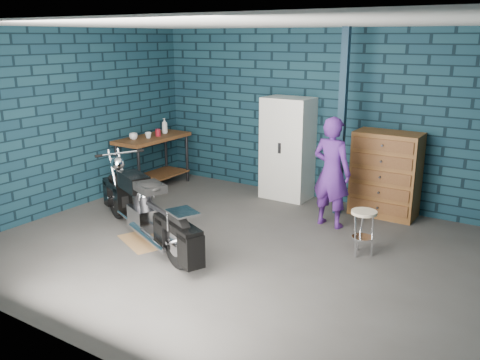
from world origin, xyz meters
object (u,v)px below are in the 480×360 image
at_px(storage_bin, 135,187).
at_px(shop_stool, 363,233).
at_px(workbench, 154,162).
at_px(person, 332,172).
at_px(locker, 287,149).
at_px(motorcycle, 145,203).
at_px(tool_chest, 385,174).

xyz_separation_m(storage_bin, shop_stool, (4.05, -0.30, 0.16)).
relative_size(workbench, person, 0.91).
relative_size(person, locker, 0.94).
xyz_separation_m(motorcycle, tool_chest, (2.27, 2.64, 0.11)).
bearing_deg(shop_stool, tool_chest, 98.59).
bearing_deg(tool_chest, workbench, -168.86).
height_order(person, locker, locker).
distance_m(workbench, shop_stool, 4.15).
xyz_separation_m(workbench, locker, (2.22, 0.76, 0.37)).
distance_m(locker, tool_chest, 1.63).
bearing_deg(workbench, person, -1.30).
bearing_deg(locker, motorcycle, -103.86).
distance_m(person, shop_stool, 1.14).
bearing_deg(storage_bin, motorcycle, -41.91).
distance_m(motorcycle, person, 2.55).
height_order(motorcycle, storage_bin, motorcycle).
bearing_deg(tool_chest, motorcycle, -130.64).
bearing_deg(workbench, tool_chest, 11.14).
bearing_deg(person, workbench, 5.97).
distance_m(workbench, motorcycle, 2.46).
relative_size(locker, tool_chest, 1.32).
height_order(locker, shop_stool, locker).
bearing_deg(shop_stool, workbench, 168.94).
height_order(workbench, person, person).
height_order(storage_bin, shop_stool, shop_stool).
relative_size(locker, shop_stool, 2.92).
xyz_separation_m(storage_bin, locker, (2.20, 1.26, 0.70)).
xyz_separation_m(motorcycle, locker, (0.65, 2.64, 0.31)).
distance_m(storage_bin, tool_chest, 4.05).
relative_size(motorcycle, storage_bin, 5.85).
bearing_deg(motorcycle, tool_chest, 73.64).
relative_size(person, tool_chest, 1.24).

